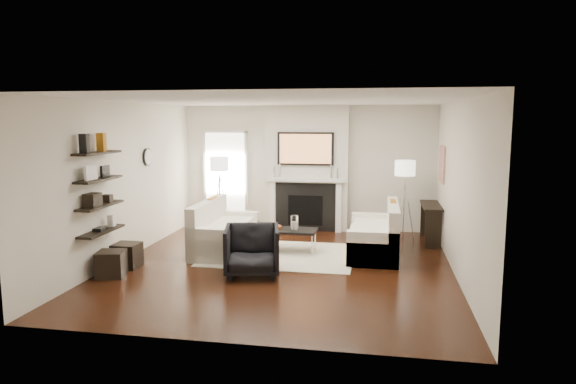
% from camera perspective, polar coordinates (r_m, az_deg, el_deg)
% --- Properties ---
extents(room_envelope, '(6.00, 6.00, 6.00)m').
position_cam_1_polar(room_envelope, '(8.28, -0.73, 0.79)').
color(room_envelope, black).
rests_on(room_envelope, ground).
extents(chimney_breast, '(1.80, 0.25, 2.70)m').
position_cam_1_polar(chimney_breast, '(11.10, 2.07, 2.66)').
color(chimney_breast, silver).
rests_on(chimney_breast, floor).
extents(fireplace_surround, '(1.30, 0.02, 1.04)m').
position_cam_1_polar(fireplace_surround, '(11.08, 1.95, -1.69)').
color(fireplace_surround, black).
rests_on(fireplace_surround, floor).
extents(firebox, '(0.75, 0.02, 0.65)m').
position_cam_1_polar(firebox, '(11.09, 1.94, -2.05)').
color(firebox, black).
rests_on(firebox, floor).
extents(mantel_pilaster_l, '(0.12, 0.08, 1.10)m').
position_cam_1_polar(mantel_pilaster_l, '(11.17, -1.73, -1.45)').
color(mantel_pilaster_l, white).
rests_on(mantel_pilaster_l, floor).
extents(mantel_pilaster_r, '(0.12, 0.08, 1.10)m').
position_cam_1_polar(mantel_pilaster_r, '(10.97, 5.65, -1.66)').
color(mantel_pilaster_r, white).
rests_on(mantel_pilaster_r, floor).
extents(mantel_shelf, '(1.70, 0.18, 0.07)m').
position_cam_1_polar(mantel_shelf, '(10.94, 1.93, 1.37)').
color(mantel_shelf, white).
rests_on(mantel_shelf, chimney_breast).
extents(tv_body, '(1.20, 0.06, 0.70)m').
position_cam_1_polar(tv_body, '(10.91, 1.96, 4.83)').
color(tv_body, black).
rests_on(tv_body, chimney_breast).
extents(tv_screen, '(1.10, 0.00, 0.62)m').
position_cam_1_polar(tv_screen, '(10.88, 1.94, 4.82)').
color(tv_screen, '#BF723F').
rests_on(tv_screen, tv_body).
extents(candlestick_l_tall, '(0.04, 0.04, 0.30)m').
position_cam_1_polar(candlestick_l_tall, '(11.03, -0.89, 2.39)').
color(candlestick_l_tall, silver).
rests_on(candlestick_l_tall, mantel_shelf).
extents(candlestick_l_short, '(0.04, 0.04, 0.24)m').
position_cam_1_polar(candlestick_l_short, '(11.05, -1.56, 2.24)').
color(candlestick_l_short, silver).
rests_on(candlestick_l_short, mantel_shelf).
extents(candlestick_r_tall, '(0.04, 0.04, 0.30)m').
position_cam_1_polar(candlestick_r_tall, '(10.87, 4.81, 2.28)').
color(candlestick_r_tall, silver).
rests_on(candlestick_r_tall, mantel_shelf).
extents(candlestick_r_short, '(0.04, 0.04, 0.24)m').
position_cam_1_polar(candlestick_r_short, '(10.86, 5.49, 2.11)').
color(candlestick_r_short, silver).
rests_on(candlestick_r_short, mantel_shelf).
extents(hallway_panel, '(0.90, 0.02, 2.10)m').
position_cam_1_polar(hallway_panel, '(11.64, -6.92, 1.37)').
color(hallway_panel, white).
rests_on(hallway_panel, floor).
extents(door_trim_l, '(0.06, 0.06, 2.16)m').
position_cam_1_polar(door_trim_l, '(11.77, -9.19, 1.40)').
color(door_trim_l, white).
rests_on(door_trim_l, floor).
extents(door_trim_r, '(0.06, 0.06, 2.16)m').
position_cam_1_polar(door_trim_r, '(11.49, -4.66, 1.31)').
color(door_trim_r, white).
rests_on(door_trim_r, floor).
extents(door_trim_top, '(1.02, 0.06, 0.06)m').
position_cam_1_polar(door_trim_top, '(11.54, -7.04, 6.69)').
color(door_trim_top, white).
rests_on(door_trim_top, wall_back).
extents(rug, '(2.60, 2.00, 0.01)m').
position_cam_1_polar(rug, '(9.23, -0.88, -6.96)').
color(rug, beige).
rests_on(rug, floor).
extents(loveseat_left_base, '(0.85, 1.80, 0.42)m').
position_cam_1_polar(loveseat_left_base, '(9.49, -6.95, -5.32)').
color(loveseat_left_base, white).
rests_on(loveseat_left_base, floor).
extents(loveseat_left_back, '(0.18, 1.80, 0.80)m').
position_cam_1_polar(loveseat_left_back, '(9.53, -8.92, -3.36)').
color(loveseat_left_back, white).
rests_on(loveseat_left_back, floor).
extents(loveseat_left_arm_n, '(0.85, 0.18, 0.60)m').
position_cam_1_polar(loveseat_left_arm_n, '(8.72, -8.53, -5.95)').
color(loveseat_left_arm_n, white).
rests_on(loveseat_left_arm_n, floor).
extents(loveseat_left_arm_s, '(0.85, 0.18, 0.60)m').
position_cam_1_polar(loveseat_left_arm_s, '(10.23, -5.63, -3.80)').
color(loveseat_left_arm_s, white).
rests_on(loveseat_left_arm_s, floor).
extents(loveseat_left_cushion, '(0.63, 1.44, 0.10)m').
position_cam_1_polar(loveseat_left_cushion, '(9.42, -6.69, -3.80)').
color(loveseat_left_cushion, white).
rests_on(loveseat_left_cushion, loveseat_left_base).
extents(pillow_left_orange, '(0.10, 0.42, 0.42)m').
position_cam_1_polar(pillow_left_orange, '(9.77, -8.37, -1.85)').
color(pillow_left_orange, '#A16313').
rests_on(pillow_left_orange, loveseat_left_cushion).
extents(pillow_left_charcoal, '(0.10, 0.40, 0.40)m').
position_cam_1_polar(pillow_left_charcoal, '(9.21, -9.55, -2.54)').
color(pillow_left_charcoal, black).
rests_on(pillow_left_charcoal, loveseat_left_cushion).
extents(loveseat_right_base, '(0.85, 1.80, 0.42)m').
position_cam_1_polar(loveseat_right_base, '(9.32, 9.45, -5.63)').
color(loveseat_right_base, white).
rests_on(loveseat_right_base, floor).
extents(loveseat_right_back, '(0.18, 1.80, 0.80)m').
position_cam_1_polar(loveseat_right_back, '(9.25, 11.58, -3.77)').
color(loveseat_right_back, white).
rests_on(loveseat_right_back, floor).
extents(loveseat_right_arm_n, '(0.85, 0.18, 0.60)m').
position_cam_1_polar(loveseat_right_arm_n, '(8.51, 9.39, -6.32)').
color(loveseat_right_arm_n, white).
rests_on(loveseat_right_arm_n, floor).
extents(loveseat_right_arm_s, '(0.85, 0.18, 0.60)m').
position_cam_1_polar(loveseat_right_arm_s, '(10.09, 9.53, -4.05)').
color(loveseat_right_arm_s, white).
rests_on(loveseat_right_arm_s, floor).
extents(loveseat_right_cushion, '(0.63, 1.44, 0.10)m').
position_cam_1_polar(loveseat_right_cushion, '(9.26, 9.18, -4.05)').
color(loveseat_right_cushion, white).
rests_on(loveseat_right_cushion, loveseat_right_base).
extents(pillow_right_orange, '(0.10, 0.42, 0.42)m').
position_cam_1_polar(pillow_right_orange, '(9.51, 11.57, -2.20)').
color(pillow_right_orange, '#A16313').
rests_on(pillow_right_orange, loveseat_right_cushion).
extents(pillow_right_charcoal, '(0.10, 0.40, 0.40)m').
position_cam_1_polar(pillow_right_charcoal, '(8.92, 11.66, -2.95)').
color(pillow_right_charcoal, black).
rests_on(pillow_right_charcoal, loveseat_right_cushion).
extents(coffee_table, '(1.10, 0.55, 0.04)m').
position_cam_1_polar(coffee_table, '(9.35, -0.18, -4.27)').
color(coffee_table, black).
rests_on(coffee_table, floor).
extents(coffee_leg_nw, '(0.02, 0.02, 0.38)m').
position_cam_1_polar(coffee_leg_nw, '(9.29, -3.47, -5.70)').
color(coffee_leg_nw, silver).
rests_on(coffee_leg_nw, floor).
extents(coffee_leg_ne, '(0.02, 0.02, 0.38)m').
position_cam_1_polar(coffee_leg_ne, '(9.11, 2.69, -5.97)').
color(coffee_leg_ne, silver).
rests_on(coffee_leg_ne, floor).
extents(coffee_leg_sw, '(0.02, 0.02, 0.38)m').
position_cam_1_polar(coffee_leg_sw, '(9.71, -2.86, -5.09)').
color(coffee_leg_sw, silver).
rests_on(coffee_leg_sw, floor).
extents(coffee_leg_se, '(0.02, 0.02, 0.38)m').
position_cam_1_polar(coffee_leg_se, '(9.54, 3.03, -5.33)').
color(coffee_leg_se, silver).
rests_on(coffee_leg_se, floor).
extents(hurricane_glass, '(0.14, 0.14, 0.24)m').
position_cam_1_polar(hurricane_glass, '(9.29, 0.73, -3.34)').
color(hurricane_glass, white).
rests_on(hurricane_glass, coffee_table).
extents(hurricane_candle, '(0.10, 0.10, 0.15)m').
position_cam_1_polar(hurricane_candle, '(9.31, 0.73, -3.73)').
color(hurricane_candle, white).
rests_on(hurricane_candle, coffee_table).
extents(copper_bowl, '(0.32, 0.32, 0.05)m').
position_cam_1_polar(copper_bowl, '(9.39, -1.68, -3.94)').
color(copper_bowl, '#BC4E1F').
rests_on(copper_bowl, coffee_table).
extents(armchair, '(0.97, 0.93, 0.85)m').
position_cam_1_polar(armchair, '(8.01, -4.02, -6.22)').
color(armchair, black).
rests_on(armchair, floor).
extents(lamp_left_post, '(0.02, 0.02, 1.20)m').
position_cam_1_polar(lamp_left_post, '(11.27, -7.56, -1.17)').
color(lamp_left_post, silver).
rests_on(lamp_left_post, floor).
extents(lamp_left_shade, '(0.40, 0.40, 0.30)m').
position_cam_1_polar(lamp_left_shade, '(11.16, -7.64, 3.13)').
color(lamp_left_shade, white).
rests_on(lamp_left_shade, lamp_left_post).
extents(lamp_left_leg_a, '(0.25, 0.02, 1.23)m').
position_cam_1_polar(lamp_left_leg_a, '(11.24, -7.03, -1.19)').
color(lamp_left_leg_a, silver).
rests_on(lamp_left_leg_a, floor).
extents(lamp_left_leg_b, '(0.14, 0.22, 1.23)m').
position_cam_1_polar(lamp_left_leg_b, '(11.37, -7.68, -1.09)').
color(lamp_left_leg_b, silver).
rests_on(lamp_left_leg_b, floor).
extents(lamp_left_leg_c, '(0.14, 0.22, 1.23)m').
position_cam_1_polar(lamp_left_leg_c, '(11.20, -7.98, -1.24)').
color(lamp_left_leg_c, silver).
rests_on(lamp_left_leg_c, floor).
extents(lamp_right_post, '(0.02, 0.02, 1.20)m').
position_cam_1_polar(lamp_right_post, '(10.46, 12.73, -2.03)').
color(lamp_right_post, silver).
rests_on(lamp_right_post, floor).
extents(lamp_right_shade, '(0.40, 0.40, 0.30)m').
position_cam_1_polar(lamp_right_shade, '(10.34, 12.88, 2.61)').
color(lamp_right_shade, white).
rests_on(lamp_right_shade, lamp_right_post).
extents(lamp_right_leg_a, '(0.25, 0.02, 1.23)m').
position_cam_1_polar(lamp_right_leg_a, '(10.46, 13.33, -2.04)').
color(lamp_right_leg_a, silver).
rests_on(lamp_right_leg_a, floor).
extents(lamp_right_leg_b, '(0.14, 0.22, 1.23)m').
position_cam_1_polar(lamp_right_leg_b, '(10.55, 12.41, -1.93)').
color(lamp_right_leg_b, silver).
rests_on(lamp_right_leg_b, floor).
extents(lamp_right_leg_c, '(0.14, 0.22, 1.23)m').
position_cam_1_polar(lamp_right_leg_c, '(10.36, 12.45, -2.11)').
color(lamp_right_leg_c, silver).
rests_on(lamp_right_leg_c, floor).
extents(console_top, '(0.35, 1.20, 0.04)m').
position_cam_1_polar(console_top, '(10.41, 15.63, -1.45)').
color(console_top, black).
rests_on(console_top, floor).
extents(console_leg_n, '(0.30, 0.04, 0.71)m').
position_cam_1_polar(console_leg_n, '(9.94, 15.84, -4.10)').
color(console_leg_n, black).
rests_on(console_leg_n, floor).
extents(console_leg_s, '(0.30, 0.04, 0.71)m').
position_cam_1_polar(console_leg_s, '(11.01, 15.29, -2.91)').
color(console_leg_s, black).
rests_on(console_leg_s, floor).
extents(wall_art, '(0.03, 0.70, 0.70)m').
position_cam_1_polar(wall_art, '(10.22, 16.75, 2.97)').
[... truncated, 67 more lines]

